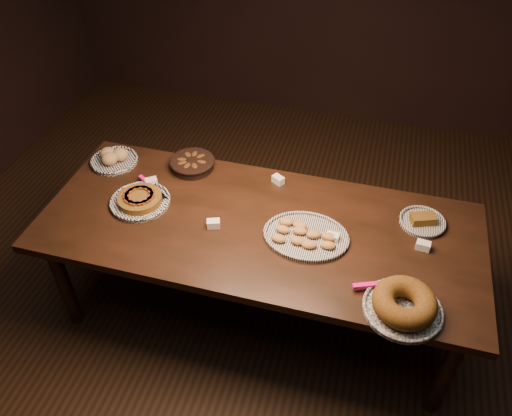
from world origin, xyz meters
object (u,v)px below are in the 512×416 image
(apple_tart_plate, at_px, (140,200))
(madeleine_platter, at_px, (305,236))
(buffet_table, at_px, (258,234))
(bundt_cake_plate, at_px, (404,304))

(apple_tart_plate, bearing_deg, madeleine_platter, -9.76)
(buffet_table, xyz_separation_m, apple_tart_plate, (-0.70, -0.01, 0.10))
(madeleine_platter, bearing_deg, bundt_cake_plate, -51.52)
(buffet_table, height_order, bundt_cake_plate, bundt_cake_plate)
(apple_tart_plate, bearing_deg, bundt_cake_plate, -22.19)
(madeleine_platter, bearing_deg, buffet_table, 154.20)
(apple_tart_plate, height_order, bundt_cake_plate, bundt_cake_plate)
(buffet_table, bearing_deg, madeleine_platter, -7.68)
(buffet_table, bearing_deg, bundt_cake_plate, -25.77)
(madeleine_platter, height_order, bundt_cake_plate, bundt_cake_plate)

